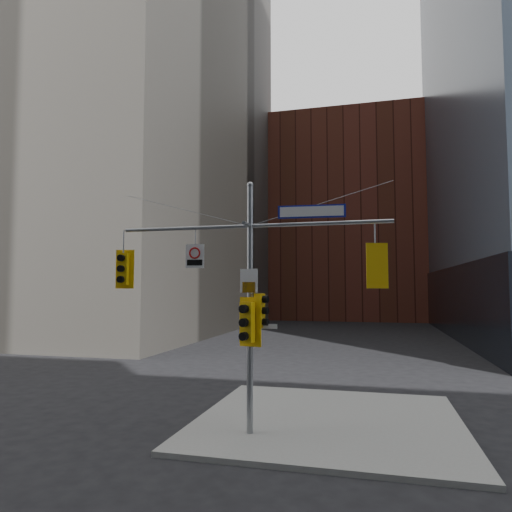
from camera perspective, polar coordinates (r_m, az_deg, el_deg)
The scene contains 13 objects.
ground at distance 11.94m, azimuth -3.55°, elevation -24.65°, with size 160.00×160.00×0.00m, color black.
sidewalk_corner at distance 15.27m, azimuth 9.05°, elevation -19.68°, with size 8.00×8.00×0.15m, color gray.
brick_midrise at distance 69.42m, azimuth 11.48°, elevation 4.14°, with size 26.00×20.00×28.00m, color brown.
signal_assembly at distance 13.09m, azimuth -0.77°, elevation -3.11°, with size 8.00×0.80×7.30m.
traffic_light_west_arm at distance 14.72m, azimuth -16.28°, elevation -1.56°, with size 0.58×0.51×1.21m.
traffic_light_east_arm at distance 12.64m, azimuth 14.71°, elevation -1.21°, with size 0.57×0.53×1.21m.
traffic_light_pole_side at distance 13.02m, azimuth 0.60°, elevation -6.83°, with size 0.40×0.34×0.96m.
traffic_light_pole_front at distance 12.86m, azimuth -1.08°, elevation -8.26°, with size 0.66×0.60×1.39m.
street_sign_blade at distance 12.92m, azimuth 6.96°, elevation 5.55°, with size 1.89×0.19×0.37m.
regulatory_sign_arm at distance 13.64m, azimuth -7.66°, elevation 0.06°, with size 0.57×0.09×0.71m.
regulatory_sign_pole at distance 12.98m, azimuth -0.90°, elevation -3.19°, with size 0.52×0.06×0.68m.
street_blade_ew at distance 13.03m, azimuth 1.17°, elevation -8.78°, with size 0.68×0.08×0.14m.
street_blade_ns at distance 13.60m, azimuth -0.26°, elevation -9.92°, with size 0.04×0.69×0.14m.
Camera 1 is at (3.43, -10.63, 4.20)m, focal length 32.00 mm.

